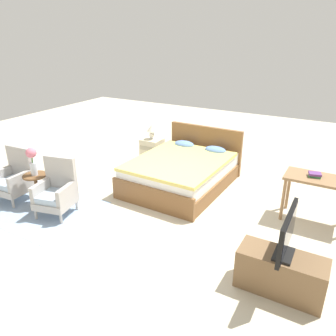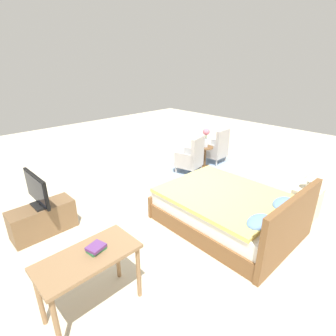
{
  "view_description": "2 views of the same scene",
  "coord_description": "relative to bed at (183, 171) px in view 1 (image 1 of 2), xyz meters",
  "views": [
    {
      "loc": [
        2.38,
        -4.0,
        2.74
      ],
      "look_at": [
        -0.04,
        0.25,
        0.74
      ],
      "focal_mm": 35.0,
      "sensor_mm": 36.0,
      "label": 1
    },
    {
      "loc": [
        3.07,
        3.13,
        2.57
      ],
      "look_at": [
        -0.0,
        -0.01,
        0.78
      ],
      "focal_mm": 28.0,
      "sensor_mm": 36.0,
      "label": 2
    }
  ],
  "objects": [
    {
      "name": "ground_plane",
      "position": [
        0.24,
        -1.17,
        -0.3
      ],
      "size": [
        16.0,
        16.0,
        0.0
      ],
      "primitive_type": "plane",
      "color": "beige"
    },
    {
      "name": "floor_rug",
      "position": [
        -1.8,
        -2.0,
        -0.29
      ],
      "size": [
        2.1,
        1.5,
        0.01
      ],
      "color": "#8EA8C6",
      "rests_on": "ground_plane"
    },
    {
      "name": "bed",
      "position": [
        0.0,
        0.0,
        0.0
      ],
      "size": [
        1.67,
        2.18,
        0.96
      ],
      "color": "brown",
      "rests_on": "ground_plane"
    },
    {
      "name": "armchair_by_window_left",
      "position": [
        -2.33,
        -1.94,
        0.08
      ],
      "size": [
        0.57,
        0.57,
        0.92
      ],
      "color": "#ADA8A3",
      "rests_on": "floor_rug"
    },
    {
      "name": "armchair_by_window_right",
      "position": [
        -1.29,
        -1.95,
        0.08
      ],
      "size": [
        0.65,
        0.65,
        0.92
      ],
      "color": "#ADA8A3",
      "rests_on": "floor_rug"
    },
    {
      "name": "side_table",
      "position": [
        -1.8,
        -1.92,
        0.06
      ],
      "size": [
        0.4,
        0.4,
        0.56
      ],
      "color": "brown",
      "rests_on": "ground_plane"
    },
    {
      "name": "flower_vase",
      "position": [
        -1.8,
        -1.92,
        0.56
      ],
      "size": [
        0.17,
        0.17,
        0.48
      ],
      "color": "silver",
      "rests_on": "side_table"
    },
    {
      "name": "nightstand",
      "position": [
        -1.19,
        0.78,
        -0.02
      ],
      "size": [
        0.44,
        0.41,
        0.56
      ],
      "color": "beige",
      "rests_on": "ground_plane"
    },
    {
      "name": "table_lamp",
      "position": [
        -1.19,
        0.78,
        0.47
      ],
      "size": [
        0.22,
        0.22,
        0.33
      ],
      "color": "silver",
      "rests_on": "nightstand"
    },
    {
      "name": "tv_stand",
      "position": [
        2.26,
        -1.97,
        -0.06
      ],
      "size": [
        0.96,
        0.4,
        0.48
      ],
      "color": "brown",
      "rests_on": "ground_plane"
    },
    {
      "name": "tv_flatscreen",
      "position": [
        2.26,
        -1.97,
        0.47
      ],
      "size": [
        0.2,
        0.79,
        0.54
      ],
      "color": "black",
      "rests_on": "tv_stand"
    },
    {
      "name": "vanity_desk",
      "position": [
        2.41,
        -0.14,
        0.33
      ],
      "size": [
        1.04,
        0.52,
        0.74
      ],
      "color": "#8E6B47",
      "rests_on": "ground_plane"
    },
    {
      "name": "book_stack",
      "position": [
        2.31,
        -0.14,
        0.48
      ],
      "size": [
        0.2,
        0.19,
        0.06
      ],
      "color": "#337A47",
      "rests_on": "vanity_desk"
    }
  ]
}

